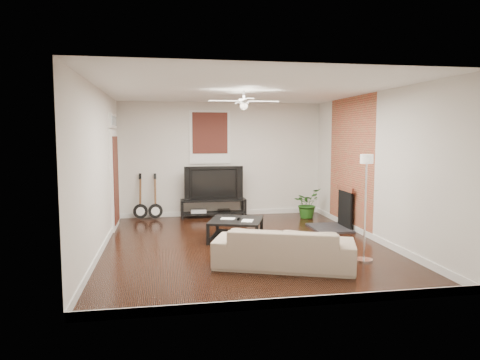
# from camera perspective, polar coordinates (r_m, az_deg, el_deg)

# --- Properties ---
(room) EXTENTS (5.01, 6.01, 2.81)m
(room) POSITION_cam_1_polar(r_m,az_deg,el_deg) (7.89, 0.50, 1.51)
(room) COLOR black
(room) RESTS_ON ground
(brick_accent) EXTENTS (0.02, 2.20, 2.80)m
(brick_accent) POSITION_cam_1_polar(r_m,az_deg,el_deg) (9.59, 14.19, 2.11)
(brick_accent) COLOR #B25139
(brick_accent) RESTS_ON floor
(fireplace) EXTENTS (0.80, 1.10, 0.92)m
(fireplace) POSITION_cam_1_polar(r_m,az_deg,el_deg) (9.58, 12.47, -3.51)
(fireplace) COLOR black
(fireplace) RESTS_ON floor
(window_back) EXTENTS (1.00, 0.06, 1.30)m
(window_back) POSITION_cam_1_polar(r_m,az_deg,el_deg) (10.77, -3.94, 5.60)
(window_back) COLOR #3E1310
(window_back) RESTS_ON wall_back
(door_left) EXTENTS (0.08, 1.00, 2.50)m
(door_left) POSITION_cam_1_polar(r_m,az_deg,el_deg) (9.72, -16.01, 1.22)
(door_left) COLOR white
(door_left) RESTS_ON wall_left
(tv_stand) EXTENTS (1.58, 0.42, 0.44)m
(tv_stand) POSITION_cam_1_polar(r_m,az_deg,el_deg) (10.73, -3.49, -3.67)
(tv_stand) COLOR black
(tv_stand) RESTS_ON floor
(tv) EXTENTS (1.42, 0.19, 0.81)m
(tv) POSITION_cam_1_polar(r_m,az_deg,el_deg) (10.66, -3.52, -0.33)
(tv) COLOR black
(tv) RESTS_ON tv_stand
(coffee_table) EXTENTS (1.20, 1.20, 0.40)m
(coffee_table) POSITION_cam_1_polar(r_m,az_deg,el_deg) (8.39, -0.53, -6.51)
(coffee_table) COLOR black
(coffee_table) RESTS_ON floor
(sofa) EXTENTS (2.25, 1.49, 0.61)m
(sofa) POSITION_cam_1_polar(r_m,az_deg,el_deg) (6.73, 5.75, -8.73)
(sofa) COLOR #C8AD96
(sofa) RESTS_ON floor
(floor_lamp) EXTENTS (0.36, 0.36, 1.71)m
(floor_lamp) POSITION_cam_1_polar(r_m,az_deg,el_deg) (7.18, 16.02, -3.53)
(floor_lamp) COLOR silver
(floor_lamp) RESTS_ON floor
(potted_plant) EXTENTS (0.85, 0.85, 0.72)m
(potted_plant) POSITION_cam_1_polar(r_m,az_deg,el_deg) (10.69, 8.71, -3.03)
(potted_plant) COLOR #215618
(potted_plant) RESTS_ON floor
(guitar_left) EXTENTS (0.36, 0.27, 1.11)m
(guitar_left) POSITION_cam_1_polar(r_m,az_deg,el_deg) (10.60, -12.89, -2.11)
(guitar_left) COLOR black
(guitar_left) RESTS_ON floor
(guitar_right) EXTENTS (0.35, 0.25, 1.11)m
(guitar_right) POSITION_cam_1_polar(r_m,az_deg,el_deg) (10.56, -11.00, -2.10)
(guitar_right) COLOR black
(guitar_right) RESTS_ON floor
(ceiling_fan) EXTENTS (1.24, 1.24, 0.32)m
(ceiling_fan) POSITION_cam_1_polar(r_m,az_deg,el_deg) (7.89, 0.51, 10.24)
(ceiling_fan) COLOR white
(ceiling_fan) RESTS_ON ceiling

